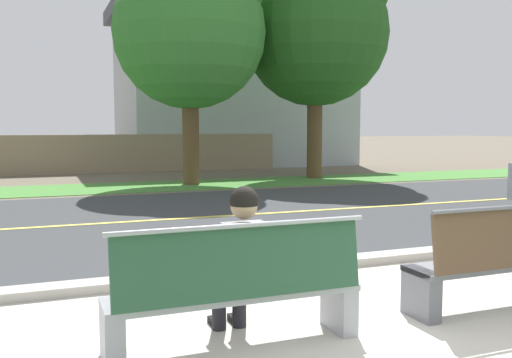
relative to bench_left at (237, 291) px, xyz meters
name	(u,v)px	position (x,y,z in m)	size (l,w,h in m)	color
ground_plane	(178,207)	(1.33, 7.61, -0.46)	(140.00, 140.00, 0.00)	#665B4C
sidewalk_pavement	(384,327)	(1.33, 0.01, -0.46)	(44.00, 3.60, 0.01)	beige
curb_edge	(289,267)	(1.33, 1.96, -0.41)	(44.00, 0.30, 0.11)	#ADA89E
street_asphalt	(196,218)	(1.33, 6.11, -0.46)	(52.00, 8.00, 0.01)	#383A3D
road_centre_line	(196,218)	(1.33, 6.11, -0.45)	(48.00, 0.14, 0.01)	#E0CC4C
far_verge_grass	(143,187)	(1.33, 11.86, -0.45)	(48.00, 2.80, 0.02)	#478438
bench_left	(237,291)	(0.00, 0.00, 0.00)	(1.98, 0.48, 1.01)	#9EA0A8
bench_right	(508,261)	(2.66, 0.00, 0.00)	(1.98, 0.48, 1.01)	slate
seated_person_grey	(240,258)	(0.09, 0.17, 0.21)	(0.52, 0.68, 1.25)	black
shade_tree_left	(195,20)	(2.92, 11.92, 4.24)	(4.39, 4.39, 7.24)	brown
shade_tree_centre	(321,22)	(7.24, 12.48, 4.58)	(4.70, 4.70, 7.75)	brown
garden_wall	(107,154)	(0.96, 17.14, 0.24)	(13.00, 0.36, 1.40)	gray
house_across_street	(231,85)	(6.85, 20.34, 3.08)	(10.35, 6.91, 7.00)	#A3ADB2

